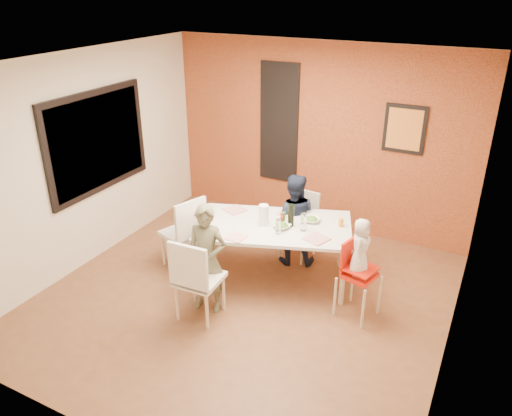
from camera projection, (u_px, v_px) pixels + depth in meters
The scene contains 35 objects.
ground at pixel (244, 298), 5.91m from camera, with size 4.50×4.50×0.00m, color brown.
ceiling at pixel (242, 64), 4.77m from camera, with size 4.50×4.50×0.02m, color white.
wall_back at pixel (318, 138), 7.16m from camera, with size 4.50×0.02×2.70m, color beige.
wall_front at pixel (92, 305), 3.53m from camera, with size 4.50×0.02×2.70m, color beige.
wall_left at pixel (86, 161), 6.27m from camera, with size 0.02×4.50×2.70m, color beige.
wall_right at pixel (466, 239), 4.41m from camera, with size 0.02×4.50×2.70m, color beige.
brick_accent_wall at pixel (317, 138), 7.14m from camera, with size 4.50×0.02×2.70m, color maroon.
picture_window_frame at pixel (97, 142), 6.34m from camera, with size 0.05×1.70×1.30m, color black.
picture_window_pane at pixel (98, 142), 6.33m from camera, with size 0.02×1.55×1.15m, color black.
glassblock_strip at pixel (279, 123), 7.31m from camera, with size 0.55×0.03×1.70m, color silver.
glassblock_surround at pixel (279, 123), 7.31m from camera, with size 0.60×0.03×1.76m, color black.
art_print_frame at pixel (405, 129), 6.50m from camera, with size 0.54×0.03×0.64m, color black.
art_print_canvas at pixel (404, 129), 6.49m from camera, with size 0.44×0.01×0.54m, color orange.
dining_table at pixel (274, 230), 6.00m from camera, with size 2.06×1.57×0.76m.
chair_near at pixel (195, 276), 5.32m from camera, with size 0.48×0.48×0.99m.
chair_far at pixel (301, 220), 6.65m from camera, with size 0.46×0.46×0.90m.
chair_left at pixel (186, 230), 6.30m from camera, with size 0.58×0.58×0.99m.
high_chair at pixel (356, 271), 5.42m from camera, with size 0.46×0.46×0.91m.
child_near at pixel (207, 259), 5.48m from camera, with size 0.47×0.31×1.28m, color brown.
child_far at pixel (293, 220), 6.41m from camera, with size 0.60×0.47×1.24m, color #151C30.
toddler at pixel (360, 247), 5.27m from camera, with size 0.32×0.21×0.65m, color beige.
plate_near_left at pixel (236, 238), 5.66m from camera, with size 0.20×0.20×0.01m, color white.
plate_far_mid at pixel (287, 213), 6.25m from camera, with size 0.22×0.22×0.01m, color silver.
plate_near_right at pixel (316, 239), 5.63m from camera, with size 0.24×0.24×0.01m, color silver.
plate_far_left at pixel (235, 210), 6.33m from camera, with size 0.23×0.23×0.01m, color white.
salad_bowl_a at pixel (282, 226), 5.88m from camera, with size 0.19×0.19×0.05m, color white.
salad_bowl_b at pixel (311, 220), 6.03m from camera, with size 0.21×0.21×0.05m, color white.
wine_bottle at pixel (291, 215), 5.89m from camera, with size 0.07×0.07×0.27m, color black.
wine_glass_a at pixel (278, 227), 5.73m from camera, with size 0.06×0.06×0.18m, color white.
wine_glass_b at pixel (304, 222), 5.79m from camera, with size 0.08×0.08×0.22m, color white.
paper_towel_roll at pixel (264, 215), 5.91m from camera, with size 0.12×0.12×0.26m, color white.
condiment_red at pixel (281, 221), 5.91m from camera, with size 0.03×0.03×0.13m, color red.
condiment_green at pixel (284, 218), 5.96m from camera, with size 0.04×0.04×0.15m, color #397727.
condiment_brown at pixel (282, 219), 5.95m from camera, with size 0.04×0.04×0.14m, color brown.
sippy_cup at pixel (341, 223), 5.91m from camera, with size 0.06×0.06×0.10m, color orange.
Camera 1 is at (2.36, -4.30, 3.47)m, focal length 35.00 mm.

